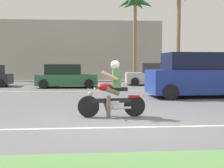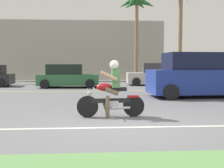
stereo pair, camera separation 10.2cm
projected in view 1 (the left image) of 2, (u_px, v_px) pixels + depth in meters
The scene contains 9 objects.
ground at pixel (114, 107), 9.61m from camera, with size 56.00×30.00×0.04m, color slate.
lane_line_near at pixel (126, 127), 6.41m from camera, with size 50.40×0.12×0.01m, color silver.
lane_line_far at pixel (105, 91), 15.21m from camera, with size 50.40×0.12×0.01m, color yellow.
motorcyclist at pixel (112, 93), 7.67m from camera, with size 1.87×0.61×1.57m.
suv_nearby at pixel (200, 76), 12.43m from camera, with size 4.77×2.28×1.97m.
parked_car_1 at pixel (66, 77), 17.58m from camera, with size 3.80×1.97×1.46m.
parked_car_2 at pixel (155, 75), 19.64m from camera, with size 4.09×2.04×1.54m.
palm_tree_1 at pixel (135, 8), 22.82m from camera, with size 3.18×2.86×7.28m.
building_far at pixel (72, 51), 27.12m from camera, with size 16.77×4.00×5.45m, color #A8A399.
Camera 1 is at (-0.81, -6.50, 1.45)m, focal length 44.65 mm.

